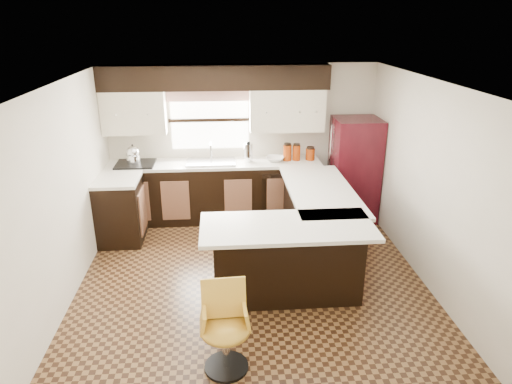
{
  "coord_description": "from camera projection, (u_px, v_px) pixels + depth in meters",
  "views": [
    {
      "loc": [
        -0.34,
        -4.88,
        3.06
      ],
      "look_at": [
        0.08,
        0.45,
        1.0
      ],
      "focal_mm": 32.0,
      "sensor_mm": 36.0,
      "label": 1
    }
  ],
  "objects": [
    {
      "name": "floor",
      "position": [
        252.0,
        280.0,
        5.66
      ],
      "size": [
        4.4,
        4.4,
        0.0
      ],
      "primitive_type": "plane",
      "color": "#49301A",
      "rests_on": "ground"
    },
    {
      "name": "ceiling",
      "position": [
        251.0,
        83.0,
        4.8
      ],
      "size": [
        4.4,
        4.4,
        0.0
      ],
      "primitive_type": "plane",
      "rotation": [
        3.14,
        0.0,
        0.0
      ],
      "color": "silver",
      "rests_on": "wall_back"
    },
    {
      "name": "wall_back",
      "position": [
        242.0,
        141.0,
        7.28
      ],
      "size": [
        4.4,
        0.0,
        4.4
      ],
      "primitive_type": "plane",
      "rotation": [
        1.57,
        0.0,
        0.0
      ],
      "color": "beige",
      "rests_on": "floor"
    },
    {
      "name": "wall_front",
      "position": [
        274.0,
        301.0,
        3.19
      ],
      "size": [
        4.4,
        0.0,
        4.4
      ],
      "primitive_type": "plane",
      "rotation": [
        -1.57,
        0.0,
        0.0
      ],
      "color": "beige",
      "rests_on": "floor"
    },
    {
      "name": "wall_left",
      "position": [
        64.0,
        195.0,
        5.08
      ],
      "size": [
        0.0,
        4.4,
        4.4
      ],
      "primitive_type": "plane",
      "rotation": [
        1.57,
        0.0,
        1.57
      ],
      "color": "beige",
      "rests_on": "floor"
    },
    {
      "name": "wall_right",
      "position": [
        429.0,
        185.0,
        5.39
      ],
      "size": [
        0.0,
        4.4,
        4.4
      ],
      "primitive_type": "plane",
      "rotation": [
        1.57,
        0.0,
        -1.57
      ],
      "color": "beige",
      "rests_on": "floor"
    },
    {
      "name": "base_cab_back",
      "position": [
        215.0,
        192.0,
        7.24
      ],
      "size": [
        3.3,
        0.6,
        0.9
      ],
      "primitive_type": "cube",
      "color": "black",
      "rests_on": "floor"
    },
    {
      "name": "base_cab_left",
      "position": [
        121.0,
        211.0,
        6.53
      ],
      "size": [
        0.6,
        0.7,
        0.9
      ],
      "primitive_type": "cube",
      "color": "black",
      "rests_on": "floor"
    },
    {
      "name": "counter_back",
      "position": [
        214.0,
        164.0,
        7.06
      ],
      "size": [
        3.3,
        0.6,
        0.04
      ],
      "primitive_type": "cube",
      "color": "silver",
      "rests_on": "base_cab_back"
    },
    {
      "name": "counter_left",
      "position": [
        117.0,
        180.0,
        6.36
      ],
      "size": [
        0.6,
        0.7,
        0.04
      ],
      "primitive_type": "cube",
      "color": "silver",
      "rests_on": "base_cab_left"
    },
    {
      "name": "soffit",
      "position": [
        215.0,
        77.0,
        6.72
      ],
      "size": [
        3.4,
        0.35,
        0.36
      ],
      "primitive_type": "cube",
      "color": "black",
      "rests_on": "wall_back"
    },
    {
      "name": "upper_cab_left",
      "position": [
        134.0,
        112.0,
        6.81
      ],
      "size": [
        0.94,
        0.35,
        0.64
      ],
      "primitive_type": "cube",
      "color": "beige",
      "rests_on": "wall_back"
    },
    {
      "name": "upper_cab_right",
      "position": [
        287.0,
        110.0,
        6.98
      ],
      "size": [
        1.14,
        0.35,
        0.64
      ],
      "primitive_type": "cube",
      "color": "beige",
      "rests_on": "wall_back"
    },
    {
      "name": "window_pane",
      "position": [
        210.0,
        120.0,
        7.1
      ],
      "size": [
        1.2,
        0.02,
        0.9
      ],
      "primitive_type": "cube",
      "color": "white",
      "rests_on": "wall_back"
    },
    {
      "name": "valance",
      "position": [
        209.0,
        95.0,
        6.92
      ],
      "size": [
        1.3,
        0.06,
        0.18
      ],
      "primitive_type": "cube",
      "color": "#D19B93",
      "rests_on": "wall_back"
    },
    {
      "name": "sink",
      "position": [
        211.0,
        162.0,
        7.03
      ],
      "size": [
        0.75,
        0.45,
        0.03
      ],
      "primitive_type": "cube",
      "color": "#B2B2B7",
      "rests_on": "counter_back"
    },
    {
      "name": "dishwasher",
      "position": [
        280.0,
        198.0,
        7.05
      ],
      "size": [
        0.58,
        0.03,
        0.78
      ],
      "primitive_type": "cube",
      "color": "black",
      "rests_on": "floor"
    },
    {
      "name": "cooktop",
      "position": [
        135.0,
        164.0,
        6.95
      ],
      "size": [
        0.58,
        0.5,
        0.02
      ],
      "primitive_type": "cube",
      "color": "black",
      "rests_on": "counter_back"
    },
    {
      "name": "peninsula_long",
      "position": [
        315.0,
        223.0,
        6.15
      ],
      "size": [
        0.6,
        1.95,
        0.9
      ],
      "primitive_type": "cube",
      "color": "black",
      "rests_on": "floor"
    },
    {
      "name": "peninsula_return",
      "position": [
        287.0,
        261.0,
        5.2
      ],
      "size": [
        1.65,
        0.6,
        0.9
      ],
      "primitive_type": "cube",
      "color": "black",
      "rests_on": "floor"
    },
    {
      "name": "counter_pen_long",
      "position": [
        321.0,
        191.0,
        5.98
      ],
      "size": [
        0.84,
        1.95,
        0.04
      ],
      "primitive_type": "cube",
      "color": "silver",
      "rests_on": "peninsula_long"
    },
    {
      "name": "counter_pen_return",
      "position": [
        287.0,
        227.0,
        4.95
      ],
      "size": [
        1.89,
        0.84,
        0.04
      ],
      "primitive_type": "cube",
      "color": "silver",
      "rests_on": "peninsula_return"
    },
    {
      "name": "refrigerator",
      "position": [
        354.0,
        170.0,
        7.15
      ],
      "size": [
        0.69,
        0.67,
        1.62
      ],
      "primitive_type": "cube",
      "color": "#3B0911",
      "rests_on": "floor"
    },
    {
      "name": "bar_chair",
      "position": [
        225.0,
        331.0,
        4.1
      ],
      "size": [
        0.47,
        0.47,
        0.84
      ],
      "primitive_type": null,
      "rotation": [
        0.0,
        0.0,
        0.05
      ],
      "color": "gold",
      "rests_on": "floor"
    },
    {
      "name": "kettle",
      "position": [
        133.0,
        154.0,
        6.89
      ],
      "size": [
        0.22,
        0.22,
        0.29
      ],
      "primitive_type": null,
      "color": "silver",
      "rests_on": "cooktop"
    },
    {
      "name": "percolator",
      "position": [
        248.0,
        153.0,
        7.04
      ],
      "size": [
        0.14,
        0.14,
        0.29
      ],
      "primitive_type": "cylinder",
      "color": "silver",
      "rests_on": "counter_back"
    },
    {
      "name": "mixing_bowl",
      "position": [
        275.0,
        159.0,
        7.11
      ],
      "size": [
        0.34,
        0.34,
        0.07
      ],
      "primitive_type": "imported",
      "rotation": [
        0.0,
        0.0,
        -0.22
      ],
      "color": "white",
      "rests_on": "counter_back"
    },
    {
      "name": "canister_large",
      "position": [
        287.0,
        153.0,
        7.11
      ],
      "size": [
        0.13,
        0.13,
        0.25
      ],
      "primitive_type": "cylinder",
      "color": "#872C06",
      "rests_on": "counter_back"
    },
    {
      "name": "canister_med",
      "position": [
        296.0,
        153.0,
        7.13
      ],
      "size": [
        0.12,
        0.12,
        0.24
      ],
      "primitive_type": "cylinder",
      "color": "#872C06",
      "rests_on": "counter_back"
    },
    {
      "name": "canister_small",
      "position": [
        310.0,
        154.0,
        7.15
      ],
      "size": [
        0.14,
        0.14,
        0.18
      ],
      "primitive_type": "cylinder",
      "color": "#872C06",
      "rests_on": "counter_back"
    }
  ]
}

